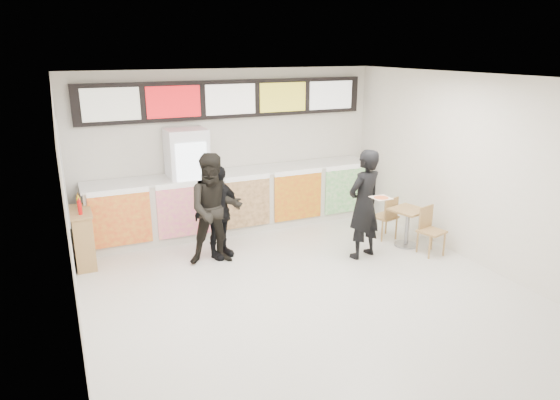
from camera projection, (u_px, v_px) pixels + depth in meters
floor at (313, 298)px, 6.99m from camera, size 7.00×7.00×0.00m
ceiling at (317, 79)px, 6.12m from camera, size 7.00×7.00×0.00m
wall_back at (230, 149)px, 9.61m from camera, size 6.00×0.00×6.00m
wall_left at (69, 228)px, 5.38m from camera, size 0.00×7.00×7.00m
wall_right at (486, 173)px, 7.73m from camera, size 0.00×7.00×7.00m
service_counter at (238, 200)px, 9.53m from camera, size 5.56×0.77×1.14m
menu_board at (230, 99)px, 9.26m from camera, size 5.50×0.14×0.70m
drinks_fridge at (188, 184)px, 9.05m from camera, size 0.70×0.67×2.00m
mirror_panel at (62, 160)px, 7.45m from camera, size 0.01×2.00×1.50m
customer_main at (364, 204)px, 8.14m from camera, size 0.76×0.60×1.83m
customer_left at (215, 209)px, 7.92m from camera, size 0.99×0.84×1.81m
customer_mid at (218, 212)px, 8.16m from camera, size 0.99×0.70×1.57m
pizza_slice at (381, 197)px, 7.68m from camera, size 0.36×0.36×0.02m
cafe_table at (408, 220)px, 8.72m from camera, size 0.73×1.43×0.81m
condiment_ledge at (83, 237)px, 7.96m from camera, size 0.33×0.82×1.09m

